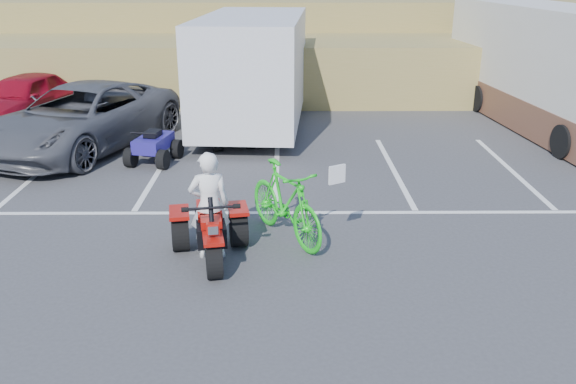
{
  "coord_description": "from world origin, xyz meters",
  "views": [
    {
      "loc": [
        0.17,
        -8.33,
        4.43
      ],
      "look_at": [
        0.24,
        0.86,
        1.0
      ],
      "focal_mm": 38.0,
      "sensor_mm": 36.0,
      "label": 1
    }
  ],
  "objects_px": {
    "green_dirt_bike": "(285,202)",
    "cargo_trailer": "(253,68)",
    "grey_pickup": "(82,118)",
    "rider": "(209,205)",
    "red_car": "(24,98)",
    "quad_atv_green": "(231,145)",
    "rv_motorhome": "(546,76)",
    "quad_atv_blue": "(155,162)",
    "red_trike_atv": "(212,260)"
  },
  "relations": [
    {
      "from": "rider",
      "to": "green_dirt_bike",
      "type": "relative_size",
      "value": 0.79
    },
    {
      "from": "red_car",
      "to": "cargo_trailer",
      "type": "bearing_deg",
      "value": 7.91
    },
    {
      "from": "rider",
      "to": "green_dirt_bike",
      "type": "height_order",
      "value": "rider"
    },
    {
      "from": "grey_pickup",
      "to": "red_car",
      "type": "height_order",
      "value": "grey_pickup"
    },
    {
      "from": "red_trike_atv",
      "to": "green_dirt_bike",
      "type": "distance_m",
      "value": 1.58
    },
    {
      "from": "red_trike_atv",
      "to": "red_car",
      "type": "xyz_separation_m",
      "value": [
        -6.62,
        9.29,
        0.72
      ]
    },
    {
      "from": "rider",
      "to": "cargo_trailer",
      "type": "relative_size",
      "value": 0.25
    },
    {
      "from": "quad_atv_green",
      "to": "red_car",
      "type": "bearing_deg",
      "value": 143.43
    },
    {
      "from": "red_trike_atv",
      "to": "quad_atv_green",
      "type": "relative_size",
      "value": 1.18
    },
    {
      "from": "green_dirt_bike",
      "to": "red_car",
      "type": "height_order",
      "value": "red_car"
    },
    {
      "from": "rider",
      "to": "red_car",
      "type": "distance_m",
      "value": 11.27
    },
    {
      "from": "green_dirt_bike",
      "to": "cargo_trailer",
      "type": "xyz_separation_m",
      "value": [
        -0.88,
        7.83,
        1.03
      ]
    },
    {
      "from": "grey_pickup",
      "to": "cargo_trailer",
      "type": "height_order",
      "value": "cargo_trailer"
    },
    {
      "from": "quad_atv_blue",
      "to": "rv_motorhome",
      "type": "bearing_deg",
      "value": 30.62
    },
    {
      "from": "grey_pickup",
      "to": "quad_atv_green",
      "type": "distance_m",
      "value": 3.81
    },
    {
      "from": "green_dirt_bike",
      "to": "grey_pickup",
      "type": "distance_m",
      "value": 7.52
    },
    {
      "from": "grey_pickup",
      "to": "red_car",
      "type": "distance_m",
      "value": 4.0
    },
    {
      "from": "rv_motorhome",
      "to": "cargo_trailer",
      "type": "bearing_deg",
      "value": 174.76
    },
    {
      "from": "rider",
      "to": "cargo_trailer",
      "type": "distance_m",
      "value": 8.54
    },
    {
      "from": "rv_motorhome",
      "to": "quad_atv_blue",
      "type": "distance_m",
      "value": 11.33
    },
    {
      "from": "red_trike_atv",
      "to": "quad_atv_blue",
      "type": "height_order",
      "value": "red_trike_atv"
    },
    {
      "from": "rider",
      "to": "red_car",
      "type": "xyz_separation_m",
      "value": [
        -6.6,
        9.14,
        -0.16
      ]
    },
    {
      "from": "red_car",
      "to": "quad_atv_blue",
      "type": "relative_size",
      "value": 3.17
    },
    {
      "from": "green_dirt_bike",
      "to": "grey_pickup",
      "type": "relative_size",
      "value": 0.38
    },
    {
      "from": "green_dirt_bike",
      "to": "rv_motorhome",
      "type": "distance_m",
      "value": 10.97
    },
    {
      "from": "quad_atv_blue",
      "to": "quad_atv_green",
      "type": "distance_m",
      "value": 2.27
    },
    {
      "from": "rider",
      "to": "quad_atv_green",
      "type": "xyz_separation_m",
      "value": [
        -0.21,
        6.51,
        -0.88
      ]
    },
    {
      "from": "red_trike_atv",
      "to": "cargo_trailer",
      "type": "distance_m",
      "value": 8.81
    },
    {
      "from": "red_trike_atv",
      "to": "rv_motorhome",
      "type": "bearing_deg",
      "value": 35.18
    },
    {
      "from": "green_dirt_bike",
      "to": "quad_atv_blue",
      "type": "distance_m",
      "value": 5.37
    },
    {
      "from": "rv_motorhome",
      "to": "red_car",
      "type": "bearing_deg",
      "value": 172.04
    },
    {
      "from": "grey_pickup",
      "to": "cargo_trailer",
      "type": "bearing_deg",
      "value": 49.25
    },
    {
      "from": "green_dirt_bike",
      "to": "grey_pickup",
      "type": "height_order",
      "value": "grey_pickup"
    },
    {
      "from": "red_car",
      "to": "cargo_trailer",
      "type": "height_order",
      "value": "cargo_trailer"
    },
    {
      "from": "rider",
      "to": "quad_atv_blue",
      "type": "bearing_deg",
      "value": -79.03
    },
    {
      "from": "green_dirt_bike",
      "to": "grey_pickup",
      "type": "xyz_separation_m",
      "value": [
        -5.12,
        5.5,
        0.15
      ]
    },
    {
      "from": "cargo_trailer",
      "to": "rv_motorhome",
      "type": "height_order",
      "value": "rv_motorhome"
    },
    {
      "from": "red_car",
      "to": "cargo_trailer",
      "type": "distance_m",
      "value": 7.01
    },
    {
      "from": "red_trike_atv",
      "to": "grey_pickup",
      "type": "xyz_separation_m",
      "value": [
        -3.94,
        6.32,
        0.81
      ]
    },
    {
      "from": "rv_motorhome",
      "to": "quad_atv_blue",
      "type": "xyz_separation_m",
      "value": [
        -10.65,
        -3.59,
        -1.45
      ]
    },
    {
      "from": "quad_atv_blue",
      "to": "cargo_trailer",
      "type": "bearing_deg",
      "value": 69.48
    },
    {
      "from": "red_car",
      "to": "quad_atv_green",
      "type": "distance_m",
      "value": 6.94
    },
    {
      "from": "red_car",
      "to": "rv_motorhome",
      "type": "height_order",
      "value": "rv_motorhome"
    },
    {
      "from": "cargo_trailer",
      "to": "quad_atv_blue",
      "type": "distance_m",
      "value": 4.48
    },
    {
      "from": "rider",
      "to": "quad_atv_green",
      "type": "height_order",
      "value": "rider"
    },
    {
      "from": "red_trike_atv",
      "to": "grey_pickup",
      "type": "relative_size",
      "value": 0.29
    },
    {
      "from": "cargo_trailer",
      "to": "red_car",
      "type": "bearing_deg",
      "value": 178.78
    },
    {
      "from": "grey_pickup",
      "to": "cargo_trailer",
      "type": "xyz_separation_m",
      "value": [
        4.24,
        2.33,
        0.88
      ]
    },
    {
      "from": "red_trike_atv",
      "to": "quad_atv_green",
      "type": "bearing_deg",
      "value": 82.13
    },
    {
      "from": "cargo_trailer",
      "to": "quad_atv_green",
      "type": "relative_size",
      "value": 4.78
    }
  ]
}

